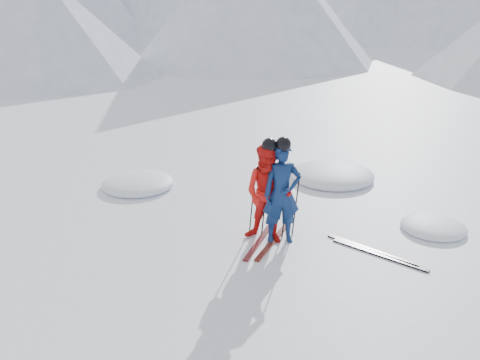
# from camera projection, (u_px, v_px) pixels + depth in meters

# --- Properties ---
(ground) EXTENTS (160.00, 160.00, 0.00)m
(ground) POSITION_uv_depth(u_px,v_px,m) (357.00, 257.00, 8.45)
(ground) COLOR white
(ground) RESTS_ON ground
(skier_blue) EXTENTS (0.74, 0.58, 1.79)m
(skier_blue) POSITION_uv_depth(u_px,v_px,m) (282.00, 194.00, 8.70)
(skier_blue) COLOR navy
(skier_blue) RESTS_ON ground
(skier_red) EXTENTS (1.01, 0.87, 1.77)m
(skier_red) POSITION_uv_depth(u_px,v_px,m) (268.00, 194.00, 8.72)
(skier_red) COLOR red
(skier_red) RESTS_ON ground
(pole_blue_left) EXTENTS (0.12, 0.08, 1.19)m
(pole_blue_left) POSITION_uv_depth(u_px,v_px,m) (265.00, 205.00, 8.97)
(pole_blue_left) COLOR black
(pole_blue_left) RESTS_ON ground
(pole_blue_right) EXTENTS (0.12, 0.07, 1.19)m
(pole_blue_right) POSITION_uv_depth(u_px,v_px,m) (296.00, 205.00, 9.01)
(pole_blue_right) COLOR black
(pole_blue_right) RESTS_ON ground
(pole_red_left) EXTENTS (0.12, 0.09, 1.17)m
(pole_red_left) POSITION_uv_depth(u_px,v_px,m) (252.00, 203.00, 9.09)
(pole_red_left) COLOR black
(pole_red_left) RESTS_ON ground
(pole_red_right) EXTENTS (0.12, 0.08, 1.17)m
(pole_red_right) POSITION_uv_depth(u_px,v_px,m) (286.00, 207.00, 8.93)
(pole_red_right) COLOR black
(pole_red_right) RESTS_ON ground
(ski_worn_left) EXTENTS (0.48, 1.67, 0.03)m
(ski_worn_left) POSITION_uv_depth(u_px,v_px,m) (261.00, 239.00, 9.03)
(ski_worn_left) COLOR black
(ski_worn_left) RESTS_ON ground
(ski_worn_right) EXTENTS (0.60, 1.65, 0.03)m
(ski_worn_right) POSITION_uv_depth(u_px,v_px,m) (274.00, 240.00, 9.01)
(ski_worn_right) COLOR black
(ski_worn_right) RESTS_ON ground
(ski_loose_a) EXTENTS (1.43, 1.07, 0.03)m
(ski_loose_a) POSITION_uv_depth(u_px,v_px,m) (372.00, 250.00, 8.63)
(ski_loose_a) COLOR black
(ski_loose_a) RESTS_ON ground
(ski_loose_b) EXTENTS (1.46, 1.03, 0.03)m
(ski_loose_b) POSITION_uv_depth(u_px,v_px,m) (379.00, 255.00, 8.48)
(ski_loose_b) COLOR black
(ski_loose_b) RESTS_ON ground
(snow_lumps) EXTENTS (8.95, 7.03, 0.43)m
(snow_lumps) POSITION_uv_depth(u_px,v_px,m) (308.00, 198.00, 10.89)
(snow_lumps) COLOR white
(snow_lumps) RESTS_ON ground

